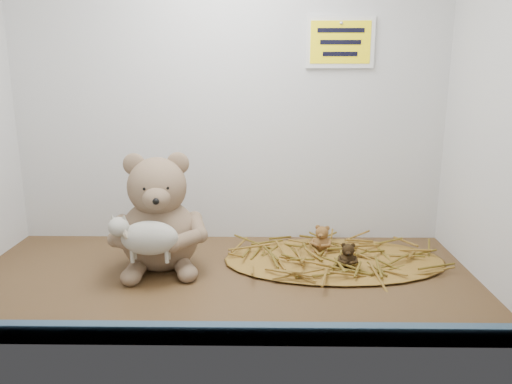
{
  "coord_description": "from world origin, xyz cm",
  "views": [
    {
      "loc": [
        9.48,
        -109.55,
        47.55
      ],
      "look_at": [
        7.9,
        2.01,
        20.43
      ],
      "focal_mm": 35.0,
      "sensor_mm": 36.0,
      "label": 1
    }
  ],
  "objects_px": {
    "main_teddy": "(158,211)",
    "toy_lamb": "(150,238)",
    "mini_teddy_brown": "(348,254)",
    "mini_teddy_tan": "(322,237)"
  },
  "relations": [
    {
      "from": "main_teddy",
      "to": "toy_lamb",
      "type": "bearing_deg",
      "value": -99.72
    },
    {
      "from": "main_teddy",
      "to": "toy_lamb",
      "type": "xyz_separation_m",
      "value": [
        0.0,
        -0.1,
        -0.03
      ]
    },
    {
      "from": "mini_teddy_tan",
      "to": "mini_teddy_brown",
      "type": "height_order",
      "value": "mini_teddy_tan"
    },
    {
      "from": "main_teddy",
      "to": "mini_teddy_tan",
      "type": "height_order",
      "value": "main_teddy"
    },
    {
      "from": "main_teddy",
      "to": "mini_teddy_tan",
      "type": "relative_size",
      "value": 4.07
    },
    {
      "from": "main_teddy",
      "to": "mini_teddy_tan",
      "type": "xyz_separation_m",
      "value": [
        0.41,
        0.1,
        -0.1
      ]
    },
    {
      "from": "main_teddy",
      "to": "mini_teddy_brown",
      "type": "bearing_deg",
      "value": -11.95
    },
    {
      "from": "mini_teddy_tan",
      "to": "main_teddy",
      "type": "bearing_deg",
      "value": -147.43
    },
    {
      "from": "toy_lamb",
      "to": "mini_teddy_tan",
      "type": "xyz_separation_m",
      "value": [
        0.41,
        0.2,
        -0.06
      ]
    },
    {
      "from": "toy_lamb",
      "to": "mini_teddy_brown",
      "type": "xyz_separation_m",
      "value": [
        0.46,
        0.08,
        -0.07
      ]
    }
  ]
}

